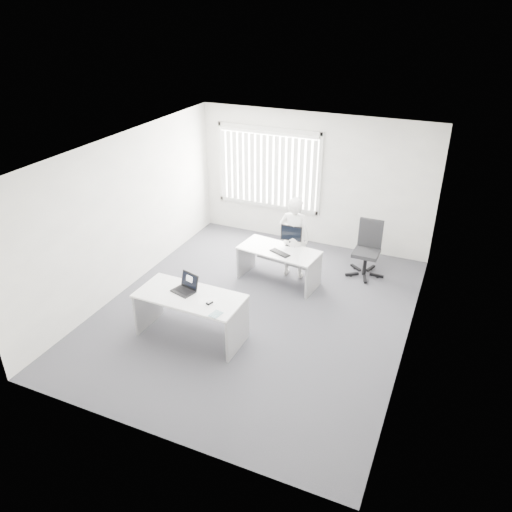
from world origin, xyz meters
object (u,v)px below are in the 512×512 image
at_px(office_chair, 366,258).
at_px(laptop, 183,284).
at_px(person, 294,237).
at_px(desk_far, 279,258).
at_px(monitor, 291,236).
at_px(desk_near, 190,307).

bearing_deg(office_chair, laptop, -125.12).
relative_size(office_chair, person, 0.68).
bearing_deg(desk_far, monitor, 68.05).
distance_m(office_chair, monitor, 1.56).
distance_m(desk_near, person, 2.62).
xyz_separation_m(desk_far, monitor, (0.14, 0.25, 0.39)).
height_order(desk_near, person, person).
bearing_deg(office_chair, desk_near, -123.01).
bearing_deg(person, monitor, 69.99).
bearing_deg(office_chair, desk_far, -145.97).
height_order(person, laptop, person).
bearing_deg(laptop, desk_far, 85.89).
height_order(laptop, monitor, monitor).
bearing_deg(desk_near, office_chair, 57.07).
height_order(office_chair, monitor, office_chair).
bearing_deg(monitor, desk_far, -122.87).
xyz_separation_m(laptop, monitor, (0.91, 2.35, -0.02)).
distance_m(desk_near, laptop, 0.37).
distance_m(desk_near, monitor, 2.54).
relative_size(office_chair, laptop, 3.16).
bearing_deg(desk_far, desk_near, -98.97).
xyz_separation_m(desk_near, office_chair, (2.07, 3.08, -0.21)).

